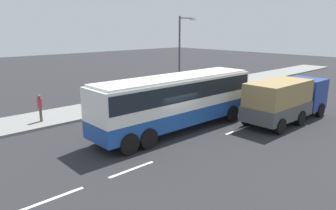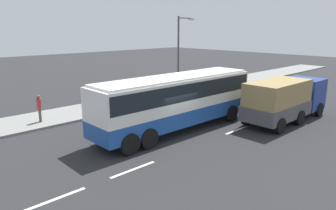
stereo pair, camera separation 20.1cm
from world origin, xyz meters
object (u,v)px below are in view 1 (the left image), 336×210
Objects in this scene: cargo_truck at (286,98)px; street_lamp at (181,51)px; coach_bus at (177,97)px; pedestrian_near_curb at (40,106)px.

street_lamp is at bearing 91.93° from cargo_truck.
street_lamp reaches higher than cargo_truck.
coach_bus is 7.57m from cargo_truck.
pedestrian_near_curb is at bearing 139.70° from cargo_truck.
cargo_truck is 1.07× the size of street_lamp.
coach_bus is at bearing 152.56° from cargo_truck.
street_lamp is at bearing 3.87° from pedestrian_near_curb.
coach_bus reaches higher than pedestrian_near_curb.
coach_bus is 1.51× the size of cargo_truck.
coach_bus is 8.96m from pedestrian_near_curb.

